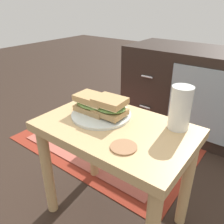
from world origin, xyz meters
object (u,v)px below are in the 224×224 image
object	(u,v)px
tv_cabinet	(196,92)
beer_glass	(180,109)
sandwich_front	(93,103)
coaster	(124,147)
sandwich_back	(110,106)
plate	(101,114)

from	to	relation	value
tv_cabinet	beer_glass	xyz separation A→B (m)	(0.19, -0.83, 0.24)
sandwich_front	coaster	distance (m)	0.26
tv_cabinet	beer_glass	bearing A→B (deg)	-76.97
tv_cabinet	sandwich_front	bearing A→B (deg)	-97.61
sandwich_front	sandwich_back	distance (m)	0.08
plate	tv_cabinet	bearing A→B (deg)	84.88
plate	coaster	bearing A→B (deg)	-32.89
tv_cabinet	sandwich_back	world-z (taller)	tv_cabinet
tv_cabinet	beer_glass	distance (m)	0.88
plate	coaster	xyz separation A→B (m)	(0.19, -0.12, -0.00)
tv_cabinet	coaster	distance (m)	1.06
plate	sandwich_back	world-z (taller)	sandwich_back
sandwich_back	coaster	distance (m)	0.20
plate	sandwich_front	distance (m)	0.06
sandwich_back	coaster	xyz separation A→B (m)	(0.15, -0.13, -0.05)
sandwich_back	beer_glass	world-z (taller)	beer_glass
sandwich_front	coaster	size ratio (longest dim) A/B	1.74
plate	beer_glass	distance (m)	0.30
sandwich_back	sandwich_front	bearing A→B (deg)	-176.28
beer_glass	coaster	xyz separation A→B (m)	(-0.08, -0.21, -0.07)
coaster	sandwich_front	bearing A→B (deg)	152.47
beer_glass	coaster	bearing A→B (deg)	-111.24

